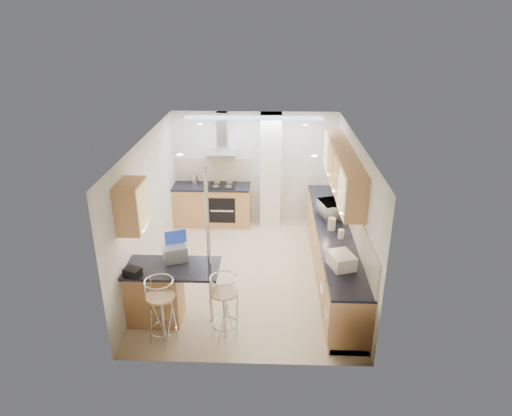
{
  "coord_description": "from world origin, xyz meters",
  "views": [
    {
      "loc": [
        0.37,
        -7.3,
        4.44
      ],
      "look_at": [
        0.1,
        0.2,
        1.21
      ],
      "focal_mm": 32.0,
      "sensor_mm": 36.0,
      "label": 1
    }
  ],
  "objects_px": {
    "laptop": "(175,253)",
    "bar_stool_end": "(225,308)",
    "microwave": "(330,209)",
    "bread_bin": "(341,260)",
    "bar_stool_near": "(162,312)"
  },
  "relations": [
    {
      "from": "bar_stool_end",
      "to": "bread_bin",
      "type": "relative_size",
      "value": 2.52
    },
    {
      "from": "bar_stool_end",
      "to": "bread_bin",
      "type": "height_order",
      "value": "bread_bin"
    },
    {
      "from": "microwave",
      "to": "bar_stool_end",
      "type": "bearing_deg",
      "value": 127.33
    },
    {
      "from": "laptop",
      "to": "bread_bin",
      "type": "relative_size",
      "value": 0.85
    },
    {
      "from": "bread_bin",
      "to": "bar_stool_end",
      "type": "bearing_deg",
      "value": 178.77
    },
    {
      "from": "bar_stool_near",
      "to": "bread_bin",
      "type": "distance_m",
      "value": 2.73
    },
    {
      "from": "laptop",
      "to": "bread_bin",
      "type": "distance_m",
      "value": 2.51
    },
    {
      "from": "bar_stool_end",
      "to": "bread_bin",
      "type": "bearing_deg",
      "value": -23.16
    },
    {
      "from": "microwave",
      "to": "bar_stool_end",
      "type": "distance_m",
      "value": 3.0
    },
    {
      "from": "microwave",
      "to": "bar_stool_end",
      "type": "relative_size",
      "value": 0.51
    },
    {
      "from": "bar_stool_near",
      "to": "bread_bin",
      "type": "xyz_separation_m",
      "value": [
        2.59,
        0.69,
        0.5
      ]
    },
    {
      "from": "laptop",
      "to": "bread_bin",
      "type": "xyz_separation_m",
      "value": [
        2.51,
        -0.07,
        -0.03
      ]
    },
    {
      "from": "microwave",
      "to": "bread_bin",
      "type": "relative_size",
      "value": 1.28
    },
    {
      "from": "laptop",
      "to": "bar_stool_end",
      "type": "relative_size",
      "value": 0.34
    },
    {
      "from": "laptop",
      "to": "bar_stool_end",
      "type": "height_order",
      "value": "laptop"
    }
  ]
}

